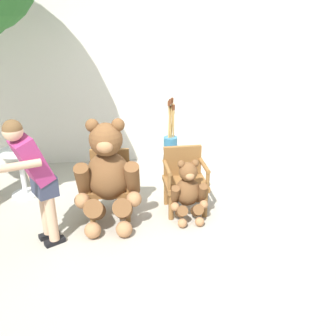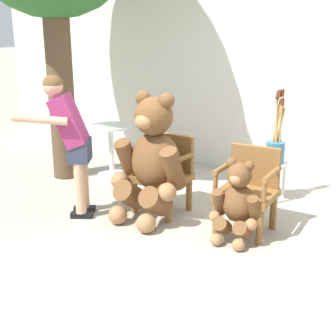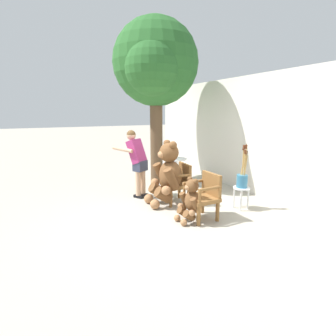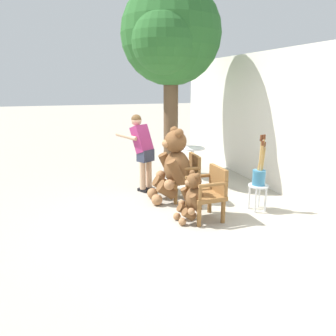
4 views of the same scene
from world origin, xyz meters
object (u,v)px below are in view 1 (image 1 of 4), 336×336
at_px(teddy_bear_large, 108,175).
at_px(teddy_bear_small, 188,191).
at_px(wooden_chair_left, 110,182).
at_px(wooden_chair_right, 185,178).
at_px(person_visitor, 34,173).
at_px(white_stool, 170,159).
at_px(brush_bucket, 171,140).
at_px(round_side_table, 21,168).

xyz_separation_m(teddy_bear_large, teddy_bear_small, (1.02, -0.03, -0.27)).
xyz_separation_m(wooden_chair_left, wooden_chair_right, (1.00, 0.00, 0.00)).
height_order(teddy_bear_large, person_visitor, person_visitor).
distance_m(wooden_chair_left, wooden_chair_right, 1.00).
bearing_deg(white_stool, teddy_bear_large, -127.40).
bearing_deg(brush_bucket, teddy_bear_large, -127.38).
height_order(person_visitor, round_side_table, person_visitor).
distance_m(wooden_chair_right, white_stool, 0.98).
bearing_deg(teddy_bear_small, wooden_chair_left, 164.17).
relative_size(person_visitor, brush_bucket, 1.77).
distance_m(wooden_chair_left, teddy_bear_small, 1.05).
bearing_deg(teddy_bear_large, person_visitor, -152.94).
height_order(wooden_chair_right, white_stool, wooden_chair_right).
xyz_separation_m(teddy_bear_small, white_stool, (-0.08, 1.26, -0.05)).
bearing_deg(person_visitor, teddy_bear_small, 11.57).
bearing_deg(person_visitor, white_stool, 43.43).
bearing_deg(wooden_chair_left, white_stool, 46.22).
bearing_deg(wooden_chair_left, person_visitor, -140.24).
xyz_separation_m(brush_bucket, round_side_table, (-2.23, -0.31, -0.22)).
relative_size(teddy_bear_large, person_visitor, 0.89).
distance_m(wooden_chair_right, brush_bucket, 1.00).
distance_m(teddy_bear_large, person_visitor, 0.91).
bearing_deg(round_side_table, teddy_bear_small, -22.33).
bearing_deg(teddy_bear_large, teddy_bear_small, -1.70).
bearing_deg(wooden_chair_right, teddy_bear_large, -165.81).
xyz_separation_m(white_stool, round_side_table, (-2.23, -0.31, 0.09)).
height_order(teddy_bear_small, brush_bucket, brush_bucket).
bearing_deg(round_side_table, wooden_chair_right, -16.03).
relative_size(teddy_bear_small, brush_bucket, 0.94).
xyz_separation_m(wooden_chair_left, teddy_bear_small, (1.01, -0.29, -0.06)).
relative_size(teddy_bear_small, person_visitor, 0.53).
bearing_deg(white_stool, round_side_table, -172.07).
distance_m(wooden_chair_left, teddy_bear_large, 0.33).
bearing_deg(wooden_chair_left, round_side_table, 152.99).
height_order(teddy_bear_large, white_stool, teddy_bear_large).
distance_m(wooden_chair_left, brush_bucket, 1.37).
height_order(wooden_chair_left, white_stool, wooden_chair_left).
xyz_separation_m(wooden_chair_left, person_visitor, (-0.79, -0.65, 0.46)).
distance_m(person_visitor, brush_bucket, 2.38).
height_order(wooden_chair_left, teddy_bear_small, wooden_chair_left).
relative_size(wooden_chair_left, white_stool, 1.87).
relative_size(teddy_bear_large, round_side_table, 1.92).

